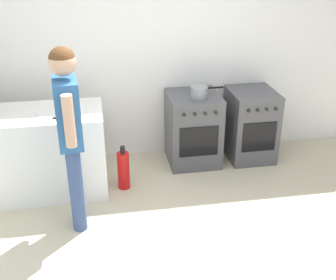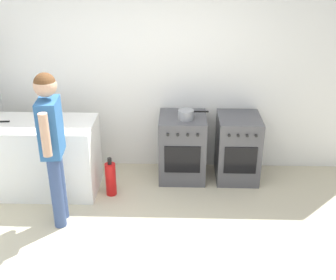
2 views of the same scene
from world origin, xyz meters
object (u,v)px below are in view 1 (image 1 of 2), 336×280
at_px(knife_chef, 50,118).
at_px(fire_extinguisher, 124,170).
at_px(oven_left, 193,129).
at_px(pot, 199,92).
at_px(oven_right, 250,125).
at_px(person, 69,125).

relative_size(knife_chef, fire_extinguisher, 0.59).
relative_size(oven_left, knife_chef, 2.89).
height_order(pot, knife_chef, pot).
distance_m(oven_right, person, 2.38).
xyz_separation_m(oven_left, oven_right, (0.71, -0.00, -0.00)).
distance_m(oven_right, pot, 0.83).
distance_m(oven_right, knife_chef, 2.38).
relative_size(pot, fire_extinguisher, 0.75).
bearing_deg(knife_chef, oven_left, 19.56).
bearing_deg(oven_left, pot, -64.98).
height_order(oven_left, person, person).
relative_size(oven_left, fire_extinguisher, 1.70).
distance_m(oven_left, oven_right, 0.71).
xyz_separation_m(oven_right, fire_extinguisher, (-1.58, -0.48, -0.21)).
relative_size(oven_left, person, 0.50).
bearing_deg(fire_extinguisher, oven_right, 16.80).
bearing_deg(oven_left, fire_extinguisher, -151.22).
bearing_deg(knife_chef, pot, 16.35).
relative_size(oven_left, oven_right, 1.00).
bearing_deg(fire_extinguisher, person, -129.36).
bearing_deg(fire_extinguisher, knife_chef, -173.90).
xyz_separation_m(oven_left, knife_chef, (-1.55, -0.55, 0.48)).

